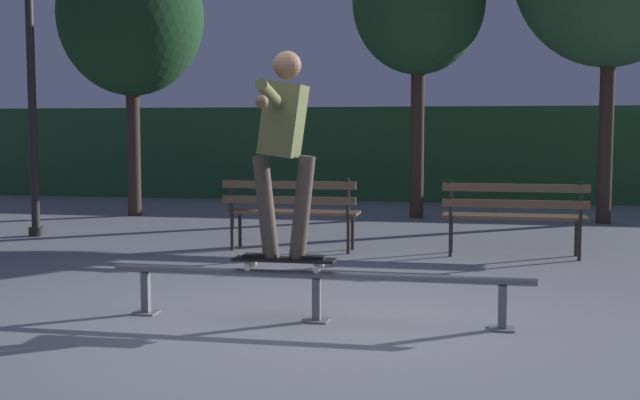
{
  "coord_description": "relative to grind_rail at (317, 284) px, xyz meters",
  "views": [
    {
      "loc": [
        1.14,
        -5.76,
        1.45
      ],
      "look_at": [
        -0.13,
        0.91,
        0.85
      ],
      "focal_mm": 45.12,
      "sensor_mm": 36.0,
      "label": 1
    }
  ],
  "objects": [
    {
      "name": "tree_behind_benches",
      "position": [
        0.25,
        7.28,
        3.18
      ],
      "size": [
        2.13,
        2.13,
        4.66
      ],
      "color": "#3D2D23",
      "rests_on": "ground"
    },
    {
      "name": "lamp_post_left",
      "position": [
        -4.67,
        4.05,
        2.19
      ],
      "size": [
        0.32,
        0.32,
        3.9
      ],
      "color": "#282623",
      "rests_on": "ground"
    },
    {
      "name": "grind_rail",
      "position": [
        0.0,
        0.0,
        0.0
      ],
      "size": [
        3.23,
        0.18,
        0.38
      ],
      "color": "slate",
      "rests_on": "ground"
    },
    {
      "name": "skateboard",
      "position": [
        -0.25,
        0.0,
        0.17
      ],
      "size": [
        0.78,
        0.21,
        0.09
      ],
      "color": "black",
      "rests_on": "grind_rail"
    },
    {
      "name": "park_bench_leftmost",
      "position": [
        -0.97,
        3.38,
        0.25
      ],
      "size": [
        1.6,
        0.43,
        0.88
      ],
      "color": "#282623",
      "rests_on": "ground"
    },
    {
      "name": "tree_far_left",
      "position": [
        -4.42,
        6.73,
        3.0
      ],
      "size": [
        2.38,
        2.38,
        4.62
      ],
      "color": "#3D2D23",
      "rests_on": "ground"
    },
    {
      "name": "ground_plane",
      "position": [
        -0.0,
        -0.11,
        -0.29
      ],
      "size": [
        90.0,
        90.0,
        0.0
      ],
      "primitive_type": "plane",
      "color": "slate"
    },
    {
      "name": "hedge_backdrop",
      "position": [
        -0.0,
        10.7,
        0.66
      ],
      "size": [
        24.0,
        1.2,
        1.89
      ],
      "primitive_type": "cube",
      "color": "#2D5B33",
      "rests_on": "ground"
    },
    {
      "name": "park_bench_left_center",
      "position": [
        1.61,
        3.38,
        0.25
      ],
      "size": [
        1.6,
        0.43,
        0.88
      ],
      "color": "#282623",
      "rests_on": "ground"
    },
    {
      "name": "skateboarder",
      "position": [
        -0.25,
        0.0,
        1.11
      ],
      "size": [
        0.62,
        1.41,
        1.56
      ],
      "color": "black",
      "rests_on": "skateboard"
    }
  ]
}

